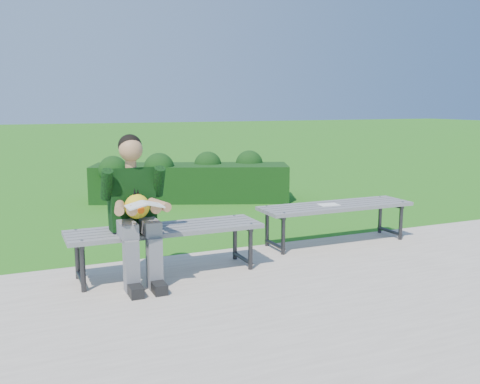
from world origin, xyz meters
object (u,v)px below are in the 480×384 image
Objects in this scene: bench_right at (336,209)px; paper_sheet at (329,205)px; hedge at (189,179)px; seated_boy at (135,205)px; bench_left at (166,233)px.

bench_right is 0.12m from paper_sheet.
seated_boy is at bearing -114.78° from hedge.
bench_left is at bearing 17.07° from seated_boy.
bench_left and bench_right have the same top height.
seated_boy is at bearing -169.56° from paper_sheet.
bench_left is 1.37× the size of seated_boy.
hedge is 3.42m from paper_sheet.
hedge is 3.98m from bench_left.
paper_sheet is (0.54, -3.37, 0.12)m from hedge.
bench_right is at bearing 8.97° from bench_left.
bench_left reaches higher than paper_sheet.
seated_boy is at bearing -162.93° from bench_left.
bench_right is 1.37× the size of seated_boy.
bench_left is 2.12m from bench_right.
paper_sheet is at bearing 9.41° from bench_left.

